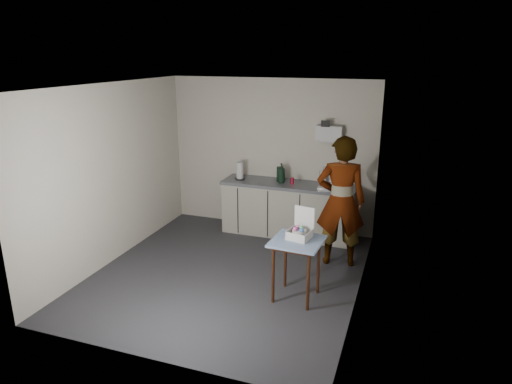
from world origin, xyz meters
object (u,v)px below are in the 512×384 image
(bakery_box, at_px, (300,232))
(soap_bottle, at_px, (281,173))
(standing_man, at_px, (341,202))
(paper_towel, at_px, (240,171))
(kitchen_counter, at_px, (288,211))
(dark_bottle, at_px, (279,174))
(dish_rack, at_px, (333,183))
(side_table, at_px, (297,248))
(soda_can, at_px, (292,181))

(bakery_box, bearing_deg, soap_bottle, 123.35)
(standing_man, height_order, paper_towel, standing_man)
(kitchen_counter, bearing_deg, standing_man, -39.87)
(dark_bottle, relative_size, paper_towel, 0.84)
(kitchen_counter, relative_size, dish_rack, 4.99)
(side_table, relative_size, soap_bottle, 2.37)
(soda_can, relative_size, bakery_box, 0.30)
(paper_towel, bearing_deg, side_table, -52.51)
(kitchen_counter, relative_size, standing_man, 1.17)
(soda_can, height_order, paper_towel, paper_towel)
(side_table, height_order, bakery_box, bakery_box)
(kitchen_counter, bearing_deg, bakery_box, -70.69)
(soda_can, bearing_deg, side_table, -73.30)
(standing_man, distance_m, soda_can, 1.23)
(kitchen_counter, height_order, dark_bottle, dark_bottle)
(dish_rack, bearing_deg, soda_can, -178.20)
(standing_man, bearing_deg, soda_can, -52.13)
(soap_bottle, distance_m, bakery_box, 2.11)
(kitchen_counter, relative_size, bakery_box, 5.97)
(paper_towel, xyz_separation_m, bakery_box, (1.53, -1.90, -0.18))
(bakery_box, bearing_deg, standing_man, 84.49)
(soap_bottle, distance_m, dish_rack, 0.87)
(paper_towel, bearing_deg, standing_man, -23.33)
(paper_towel, height_order, bakery_box, paper_towel)
(soap_bottle, bearing_deg, dark_bottle, 140.86)
(dark_bottle, xyz_separation_m, paper_towel, (-0.67, -0.09, 0.02))
(dark_bottle, height_order, dish_rack, dish_rack)
(standing_man, bearing_deg, dark_bottle, -48.04)
(soap_bottle, xyz_separation_m, dark_bottle, (-0.06, 0.05, -0.04))
(dark_bottle, bearing_deg, standing_man, -36.73)
(standing_man, height_order, bakery_box, standing_man)
(standing_man, bearing_deg, side_table, 62.96)
(standing_man, xyz_separation_m, paper_towel, (-1.85, 0.80, 0.10))
(bakery_box, bearing_deg, dark_bottle, 124.34)
(dish_rack, bearing_deg, kitchen_counter, 179.10)
(side_table, bearing_deg, kitchen_counter, 112.05)
(standing_man, bearing_deg, paper_towel, -34.64)
(soda_can, relative_size, dark_bottle, 0.44)
(dark_bottle, bearing_deg, soda_can, -17.93)
(side_table, bearing_deg, bakery_box, 85.71)
(kitchen_counter, relative_size, soda_can, 20.22)
(dark_bottle, xyz_separation_m, bakery_box, (0.87, -1.99, -0.16))
(side_table, bearing_deg, dish_rack, 91.69)
(kitchen_counter, height_order, dish_rack, dish_rack)
(side_table, relative_size, soda_can, 7.12)
(paper_towel, relative_size, dish_rack, 0.67)
(dark_bottle, height_order, bakery_box, same)
(soda_can, bearing_deg, dark_bottle, 162.07)
(kitchen_counter, xyz_separation_m, dark_bottle, (-0.19, 0.05, 0.61))
(soap_bottle, relative_size, soda_can, 3.01)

